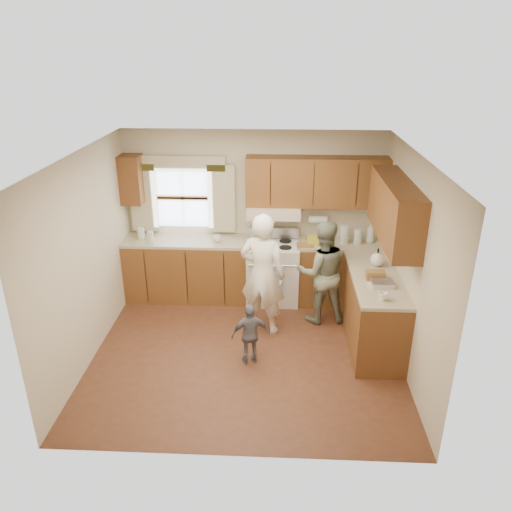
# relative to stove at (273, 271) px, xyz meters

# --- Properties ---
(room) EXTENTS (3.80, 3.80, 3.80)m
(room) POSITION_rel_stove_xyz_m (-0.30, -1.44, 0.78)
(room) COLOR #492716
(room) RESTS_ON ground
(kitchen_fixtures) EXTENTS (3.80, 2.25, 2.15)m
(kitchen_fixtures) POSITION_rel_stove_xyz_m (0.31, -0.36, 0.37)
(kitchen_fixtures) COLOR #48250F
(kitchen_fixtures) RESTS_ON ground
(stove) EXTENTS (0.76, 0.67, 1.07)m
(stove) POSITION_rel_stove_xyz_m (0.00, 0.00, 0.00)
(stove) COLOR silver
(stove) RESTS_ON ground
(woman_left) EXTENTS (0.70, 0.56, 1.67)m
(woman_left) POSITION_rel_stove_xyz_m (-0.12, -0.91, 0.37)
(woman_left) COLOR white
(woman_left) RESTS_ON ground
(woman_right) EXTENTS (0.78, 0.65, 1.47)m
(woman_right) POSITION_rel_stove_xyz_m (0.68, -0.59, 0.27)
(woman_right) COLOR #1E371F
(woman_right) RESTS_ON ground
(child) EXTENTS (0.50, 0.30, 0.79)m
(child) POSITION_rel_stove_xyz_m (-0.24, -1.66, -0.07)
(child) COLOR slate
(child) RESTS_ON ground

